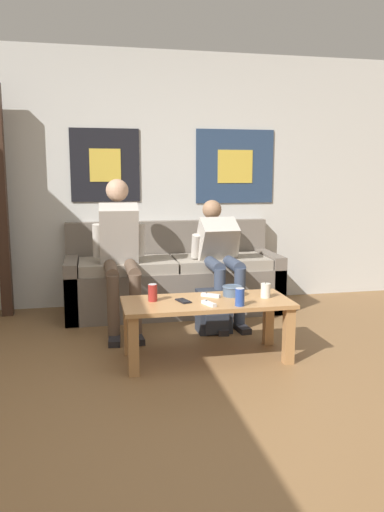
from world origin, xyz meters
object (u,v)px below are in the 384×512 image
drink_can_blue (240,297)px  person_seated_adult (120,247)px  coffee_table (207,311)px  game_controller_near_left (211,295)px  ceramic_bowl (232,290)px  drink_can_red (153,293)px  cell_phone (183,301)px  person_seated_teen (219,253)px  pillar_candle (266,291)px  backpack (214,312)px  couch (173,280)px  game_controller_near_right (209,304)px

drink_can_blue → person_seated_adult: bearing=122.8°
coffee_table → game_controller_near_left: bearing=62.2°
ceramic_bowl → drink_can_red: 0.60m
person_seated_adult → ceramic_bowl: person_seated_adult is taller
drink_can_blue → cell_phone: 0.41m
person_seated_teen → game_controller_near_left: bearing=-108.7°
pillar_candle → cell_phone: bearing=179.3°
pillar_candle → drink_can_blue: 0.31m
person_seated_adult → backpack: bearing=-25.9°
pillar_candle → drink_can_blue: drink_can_blue is taller
cell_phone → person_seated_adult: bearing=111.6°
couch → drink_can_red: 1.35m
couch → person_seated_adult: size_ratio=1.59×
pillar_candle → cell_phone: (-0.62, 0.01, -0.05)m
coffee_table → cell_phone: bearing=179.5°
drink_can_red → game_controller_near_left: drink_can_red is taller
backpack → game_controller_near_left: game_controller_near_left is taller
ceramic_bowl → pillar_candle: size_ratio=1.25×
person_seated_adult → person_seated_teen: 0.92m
game_controller_near_right → drink_can_blue: bearing=-15.4°
couch → coffee_table: bearing=-89.1°
pillar_candle → backpack: bearing=111.4°
game_controller_near_left → drink_can_blue: bearing=-64.5°
pillar_candle → cell_phone: size_ratio=0.79×
pillar_candle → game_controller_near_right: (-0.46, -0.13, -0.04)m
drink_can_blue → cell_phone: drink_can_blue is taller
game_controller_near_right → ceramic_bowl: bearing=44.1°
person_seated_teen → cell_phone: 1.14m
cell_phone → person_seated_teen: bearing=62.1°
cell_phone → coffee_table: bearing=-0.5°
coffee_table → drink_can_blue: 0.30m
game_controller_near_left → cell_phone: size_ratio=0.90×
drink_can_red → cell_phone: size_ratio=0.83×
drink_can_blue → drink_can_red: size_ratio=1.00×
drink_can_blue → game_controller_near_right: drink_can_blue is taller
person_seated_teen → drink_can_blue: size_ratio=8.81×
person_seated_teen → drink_can_blue: person_seated_teen is taller
couch → person_seated_adult: bearing=-144.3°
drink_can_blue → game_controller_near_right: size_ratio=0.84×
ceramic_bowl → drink_can_red: (-0.60, -0.03, 0.02)m
person_seated_adult → pillar_candle: size_ratio=10.97×
game_controller_near_right → pillar_candle: bearing=15.3°
person_seated_teen → cell_phone: person_seated_teen is taller
person_seated_adult → ceramic_bowl: 1.19m
backpack → game_controller_near_left: 0.59m
couch → pillar_candle: couch is taller
ceramic_bowl → pillar_candle: 0.25m
pillar_candle → drink_can_red: bearing=175.4°
person_seated_teen → game_controller_near_left: size_ratio=8.08×
couch → game_controller_near_right: size_ratio=14.02×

